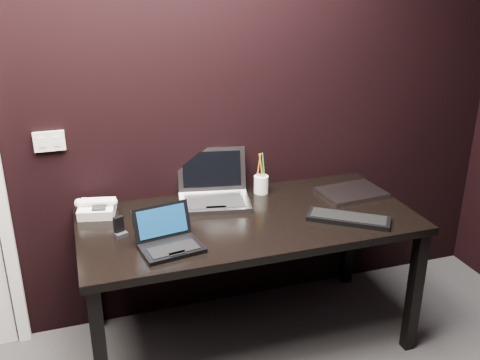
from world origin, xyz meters
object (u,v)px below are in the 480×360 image
object	(u,v)px
desk	(248,231)
pen_cup	(261,184)
silver_laptop	(214,193)
mobile_phone	(120,229)
ext_keyboard	(348,218)
closed_laptop	(351,193)
netbook	(169,240)
desk_phone	(97,208)

from	to	relation	value
desk	pen_cup	xyz separation A→B (m)	(0.17, 0.28, 0.13)
silver_laptop	mobile_phone	size ratio (longest dim) A/B	4.43
ext_keyboard	closed_laptop	xyz separation A→B (m)	(0.18, 0.29, -0.00)
ext_keyboard	mobile_phone	world-z (taller)	mobile_phone
netbook	closed_laptop	bearing A→B (deg)	14.72
desk_phone	pen_cup	world-z (taller)	pen_cup
silver_laptop	pen_cup	distance (m)	0.29
ext_keyboard	pen_cup	distance (m)	0.56
silver_laptop	desk_phone	bearing A→B (deg)	178.53
desk_phone	silver_laptop	bearing A→B (deg)	-1.47
netbook	desk	bearing A→B (deg)	22.54
silver_laptop	ext_keyboard	xyz separation A→B (m)	(0.58, -0.44, -0.04)
desk_phone	desk	bearing A→B (deg)	-20.00
ext_keyboard	closed_laptop	size ratio (longest dim) A/B	1.13
desk	silver_laptop	xyz separation A→B (m)	(-0.11, 0.25, 0.13)
mobile_phone	desk	bearing A→B (deg)	0.16
desk	netbook	xyz separation A→B (m)	(-0.44, -0.18, 0.11)
desk_phone	pen_cup	bearing A→B (deg)	1.11
desk	desk_phone	bearing A→B (deg)	160.00
netbook	ext_keyboard	distance (m)	0.91
desk	ext_keyboard	bearing A→B (deg)	-22.35
ext_keyboard	mobile_phone	size ratio (longest dim) A/B	4.23
closed_laptop	desk_phone	bearing A→B (deg)	173.19
mobile_phone	silver_laptop	bearing A→B (deg)	25.34
silver_laptop	closed_laptop	xyz separation A→B (m)	(0.76, -0.15, -0.04)
netbook	silver_laptop	distance (m)	0.55
silver_laptop	desk_phone	world-z (taller)	silver_laptop
desk	mobile_phone	xyz separation A→B (m)	(-0.65, -0.00, 0.11)
netbook	ext_keyboard	xyz separation A→B (m)	(0.91, -0.01, -0.02)
silver_laptop	desk_phone	size ratio (longest dim) A/B	1.94
silver_laptop	closed_laptop	size ratio (longest dim) A/B	1.19
desk	mobile_phone	size ratio (longest dim) A/B	17.41
netbook	mobile_phone	world-z (taller)	netbook
pen_cup	silver_laptop	bearing A→B (deg)	-173.35
netbook	desk_phone	size ratio (longest dim) A/B	1.37
desk_phone	ext_keyboard	bearing A→B (deg)	-20.92
desk_phone	pen_cup	xyz separation A→B (m)	(0.90, 0.02, 0.02)
closed_laptop	mobile_phone	size ratio (longest dim) A/B	3.73
netbook	desk_phone	bearing A→B (deg)	122.45
netbook	silver_laptop	xyz separation A→B (m)	(0.33, 0.43, 0.01)
closed_laptop	silver_laptop	bearing A→B (deg)	168.93
silver_laptop	closed_laptop	distance (m)	0.77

